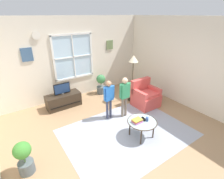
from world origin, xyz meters
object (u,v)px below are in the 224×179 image
cup (147,119)px  person_green_shirt (125,93)px  remote_near_cup (144,119)px  television (62,89)px  book_stack (137,121)px  person_blue_shirt (109,96)px  remote_near_books (144,118)px  tv_stand (64,100)px  floor_lamp (133,63)px  coffee_table (142,122)px  potted_plant_by_window (101,84)px  potted_plant_corner (24,157)px  armchair (145,96)px

cup → person_green_shirt: bearing=83.8°
remote_near_cup → television: bearing=114.8°
book_stack → person_blue_shirt: size_ratio=0.20×
television → remote_near_books: television is taller
book_stack → person_blue_shirt: (-0.09, 1.10, 0.25)m
tv_stand → person_green_shirt: person_green_shirt is taller
remote_near_books → person_blue_shirt: (-0.32, 1.10, 0.28)m
floor_lamp → coffee_table: bearing=-123.5°
coffee_table → television: bearing=112.8°
cup → remote_near_books: (0.00, 0.11, -0.04)m
remote_near_books → floor_lamp: bearing=58.3°
person_blue_shirt → potted_plant_by_window: person_blue_shirt is taller
cup → potted_plant_corner: size_ratio=0.15×
armchair → person_green_shirt: person_green_shirt is taller
potted_plant_corner → coffee_table: bearing=-10.6°
remote_near_books → floor_lamp: (0.99, 1.60, 0.90)m
remote_near_cup → potted_plant_by_window: (0.40, 2.73, -0.07)m
armchair → book_stack: size_ratio=3.65×
armchair → potted_plant_by_window: armchair is taller
television → potted_plant_corner: bearing=-125.7°
television → remote_near_cup: size_ratio=3.74×
cup → person_green_shirt: person_green_shirt is taller
remote_near_cup → person_green_shirt: bearing=82.2°
tv_stand → cup: size_ratio=10.49×
television → remote_near_cup: bearing=-65.2°
person_blue_shirt → tv_stand: bearing=121.4°
armchair → potted_plant_by_window: bearing=113.8°
tv_stand → potted_plant_corner: potted_plant_corner is taller
cup → potted_plant_corner: 2.74m
remote_near_cup → floor_lamp: bearing=58.1°
remote_near_cup → cup: bearing=-79.8°
armchair → floor_lamp: (-0.12, 0.54, 1.03)m
potted_plant_corner → book_stack: bearing=-10.0°
tv_stand → cup: (1.19, -2.63, 0.28)m
remote_near_cup → person_green_shirt: size_ratio=0.11×
person_blue_shirt → potted_plant_corner: bearing=-164.2°
cup → floor_lamp: floor_lamp is taller
remote_near_books → remote_near_cup: (-0.02, -0.02, 0.00)m
cup → person_green_shirt: size_ratio=0.08×
potted_plant_corner → floor_lamp: floor_lamp is taller
person_green_shirt → person_blue_shirt: bearing=158.0°
book_stack → remote_near_cup: book_stack is taller
remote_near_cup → person_blue_shirt: bearing=105.2°
television → book_stack: television is taller
armchair → person_blue_shirt: (-1.43, 0.04, 0.42)m
book_stack → potted_plant_by_window: size_ratio=0.31×
book_stack → remote_near_books: (0.23, 0.01, -0.03)m
television → potted_plant_corner: 2.59m
television → remote_near_books: (1.19, -2.52, -0.19)m
armchair → remote_near_books: bearing=-136.3°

